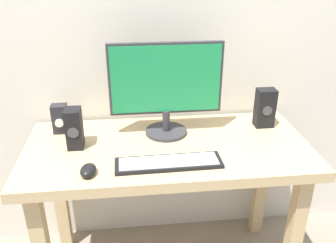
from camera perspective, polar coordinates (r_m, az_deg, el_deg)
name	(u,v)px	position (r m, az deg, el deg)	size (l,w,h in m)	color
desk	(168,165)	(1.75, -0.06, -6.90)	(1.33, 0.63, 0.78)	tan
monitor	(166,86)	(1.71, -0.34, 5.69)	(0.54, 0.21, 0.45)	#333338
keyboard_primary	(169,163)	(1.54, 0.10, -6.56)	(0.46, 0.13, 0.02)	black
mouse	(88,170)	(1.50, -12.55, -7.56)	(0.06, 0.09, 0.04)	black
speaker_right	(265,108)	(1.90, 15.11, 2.09)	(0.09, 0.07, 0.20)	black
speaker_left	(74,128)	(1.69, -14.65, -1.07)	(0.07, 0.09, 0.19)	black
audio_controller	(60,119)	(1.86, -16.73, 0.41)	(0.07, 0.07, 0.15)	#232328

